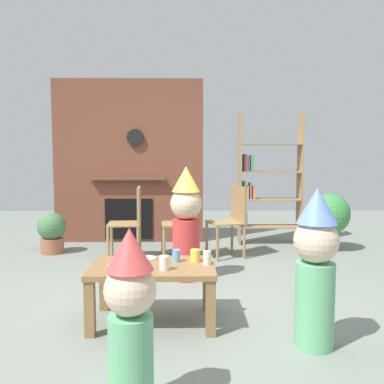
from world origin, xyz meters
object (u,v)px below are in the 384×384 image
(paper_plate_rear, at_px, (146,258))
(birthday_cake_slice, at_px, (123,256))
(potted_plant_tall, at_px, (329,217))
(coffee_table, at_px, (153,275))
(paper_plate_front, at_px, (119,265))
(paper_cup_far_left, at_px, (195,255))
(paper_cup_center, at_px, (176,256))
(child_with_cone_hat, at_px, (130,317))
(paper_cup_near_right, at_px, (164,263))
(child_in_pink, at_px, (316,264))
(paper_cup_near_left, at_px, (207,258))
(dining_chair_left, at_px, (132,218))
(child_by_the_chairs, at_px, (186,220))
(dining_chair_right, at_px, (232,217))
(potted_plant_short, at_px, (52,231))
(bookshelf, at_px, (264,182))
(dining_chair_middle, at_px, (185,218))

(paper_plate_rear, xyz_separation_m, birthday_cake_slice, (-0.18, -0.05, 0.03))
(potted_plant_tall, bearing_deg, paper_plate_rear, -135.65)
(coffee_table, height_order, paper_plate_front, paper_plate_front)
(paper_cup_far_left, relative_size, paper_plate_rear, 0.57)
(paper_cup_center, distance_m, paper_plate_rear, 0.27)
(birthday_cake_slice, distance_m, potted_plant_tall, 3.34)
(child_with_cone_hat, bearing_deg, paper_plate_front, 12.94)
(coffee_table, height_order, potted_plant_tall, potted_plant_tall)
(child_with_cone_hat, bearing_deg, paper_plate_rear, 3.31)
(potted_plant_tall, bearing_deg, paper_cup_near_right, -129.53)
(paper_plate_rear, distance_m, child_in_pink, 1.35)
(paper_cup_near_left, bearing_deg, dining_chair_left, 113.02)
(paper_cup_far_left, relative_size, child_by_the_chairs, 0.08)
(paper_cup_far_left, xyz_separation_m, birthday_cake_slice, (-0.58, 0.03, -0.01))
(dining_chair_left, bearing_deg, child_by_the_chairs, 124.31)
(paper_cup_far_left, height_order, potted_plant_tall, potted_plant_tall)
(dining_chair_right, bearing_deg, potted_plant_short, -23.30)
(bookshelf, distance_m, dining_chair_left, 2.05)
(bookshelf, distance_m, potted_plant_short, 3.03)
(paper_cup_center, xyz_separation_m, paper_plate_rear, (-0.25, 0.09, -0.04))
(paper_cup_near_right, height_order, potted_plant_tall, potted_plant_tall)
(potted_plant_tall, bearing_deg, coffee_table, -132.35)
(paper_plate_front, bearing_deg, child_by_the_chairs, 65.47)
(dining_chair_right, height_order, potted_plant_short, dining_chair_right)
(paper_plate_front, height_order, child_in_pink, child_in_pink)
(paper_cup_near_left, relative_size, dining_chair_right, 0.12)
(child_in_pink, relative_size, dining_chair_right, 1.20)
(paper_cup_near_left, distance_m, child_in_pink, 0.83)
(dining_chair_middle, bearing_deg, child_in_pink, 103.70)
(potted_plant_short, bearing_deg, paper_plate_rear, -55.50)
(paper_cup_center, distance_m, child_with_cone_hat, 1.25)
(birthday_cake_slice, height_order, potted_plant_tall, potted_plant_tall)
(coffee_table, relative_size, potted_plant_tall, 1.23)
(bookshelf, height_order, paper_cup_far_left, bookshelf)
(child_with_cone_hat, relative_size, child_in_pink, 0.87)
(coffee_table, relative_size, potted_plant_short, 1.75)
(bookshelf, distance_m, paper_plate_rear, 3.08)
(paper_cup_far_left, bearing_deg, paper_plate_rear, 168.09)
(paper_plate_rear, bearing_deg, birthday_cake_slice, -162.96)
(dining_chair_middle, bearing_deg, child_with_cone_hat, 79.10)
(coffee_table, height_order, paper_cup_far_left, paper_cup_far_left)
(paper_plate_rear, height_order, child_with_cone_hat, child_with_cone_hat)
(paper_cup_center, xyz_separation_m, dining_chair_left, (-0.60, 1.89, 0.01))
(coffee_table, xyz_separation_m, child_in_pink, (1.12, -0.44, 0.20))
(child_with_cone_hat, xyz_separation_m, dining_chair_left, (-0.40, 3.13, 0.01))
(bookshelf, bearing_deg, child_by_the_chairs, -123.03)
(dining_chair_right, bearing_deg, paper_cup_far_left, 57.25)
(paper_cup_center, distance_m, potted_plant_short, 2.78)
(dining_chair_left, distance_m, potted_plant_short, 1.16)
(dining_chair_left, bearing_deg, dining_chair_middle, 176.97)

